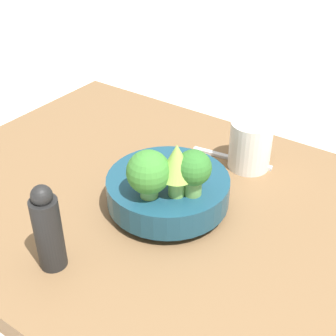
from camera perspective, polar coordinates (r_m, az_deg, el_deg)
The scene contains 9 objects.
ground_plane at distance 0.85m, azimuth -1.52°, elevation -5.60°, with size 6.00×6.00×0.00m, color silver.
table at distance 0.84m, azimuth -1.53°, elevation -4.59°, with size 0.88×0.66×0.04m.
bowl at distance 0.79m, azimuth -0.00°, elevation -2.71°, with size 0.21×0.21×0.06m.
broccoli_floret_back at distance 0.71m, azimuth -2.38°, elevation -0.61°, with size 0.07×0.07×0.08m.
broccoli_floret_left at distance 0.71m, azimuth 3.11°, elevation -0.23°, with size 0.06×0.06×0.08m.
romanesco_piece_far at distance 0.70m, azimuth 1.07°, elevation 0.54°, with size 0.06×0.06×0.09m.
cup at distance 0.90m, azimuth 10.00°, elevation 2.78°, with size 0.08×0.08×0.09m.
pepper_mill at distance 0.68m, azimuth -14.44°, elevation -7.24°, with size 0.04×0.04×0.14m.
fork at distance 0.94m, azimuth 7.77°, elevation 1.20°, with size 0.16×0.03×0.01m.
Camera 1 is at (-0.40, 0.53, 0.54)m, focal length 50.00 mm.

